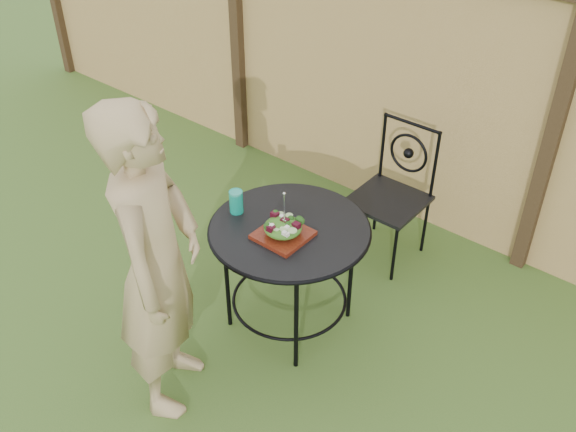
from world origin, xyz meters
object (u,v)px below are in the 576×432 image
at_px(patio_table, 289,247).
at_px(patio_chair, 393,190).
at_px(salad_plate, 283,235).
at_px(diner, 158,266).

relative_size(patio_table, patio_chair, 0.97).
bearing_deg(patio_table, patio_chair, 84.71).
bearing_deg(salad_plate, patio_chair, 86.53).
distance_m(patio_table, salad_plate, 0.18).
distance_m(diner, salad_plate, 0.75).
relative_size(patio_table, salad_plate, 3.42).
bearing_deg(salad_plate, patio_table, 106.43).
relative_size(patio_chair, diner, 0.54).
distance_m(patio_table, diner, 0.87).
xyz_separation_m(patio_table, salad_plate, (0.03, -0.09, 0.15)).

